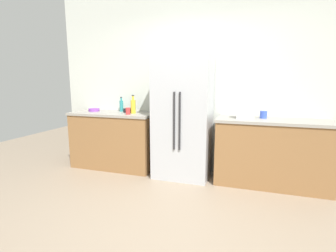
# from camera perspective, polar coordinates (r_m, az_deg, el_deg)

# --- Properties ---
(ground_plane) EXTENTS (9.71, 9.71, 0.00)m
(ground_plane) POSITION_cam_1_polar(r_m,az_deg,el_deg) (2.77, -1.83, -21.54)
(ground_plane) COLOR gray
(kitchen_back_panel) EXTENTS (4.86, 0.10, 2.97)m
(kitchen_back_panel) POSITION_cam_1_polar(r_m,az_deg,el_deg) (4.13, 6.92, 10.52)
(kitchen_back_panel) COLOR silver
(kitchen_back_panel) RESTS_ON ground_plane
(counter_left) EXTENTS (1.41, 0.62, 0.93)m
(counter_left) POSITION_cam_1_polar(r_m,az_deg,el_deg) (4.39, -11.97, -3.04)
(counter_left) COLOR olive
(counter_left) RESTS_ON ground_plane
(counter_right) EXTENTS (1.53, 0.62, 0.93)m
(counter_right) POSITION_cam_1_polar(r_m,az_deg,el_deg) (3.83, 22.19, -5.51)
(counter_right) COLOR olive
(counter_right) RESTS_ON ground_plane
(refrigerator) EXTENTS (0.82, 0.66, 1.80)m
(refrigerator) POSITION_cam_1_polar(r_m,az_deg,el_deg) (3.82, 3.41, 1.81)
(refrigerator) COLOR #B2B5BA
(refrigerator) RESTS_ON ground_plane
(toaster) EXTENTS (0.23, 0.17, 0.21)m
(toaster) POSITION_cam_1_polar(r_m,az_deg,el_deg) (3.67, 17.03, 3.19)
(toaster) COLOR silver
(toaster) RESTS_ON counter_right
(bottle_a) EXTENTS (0.06, 0.06, 0.25)m
(bottle_a) POSITION_cam_1_polar(r_m,az_deg,el_deg) (4.42, -10.43, 4.54)
(bottle_a) COLOR teal
(bottle_a) RESTS_ON counter_left
(bottle_b) EXTENTS (0.08, 0.08, 0.30)m
(bottle_b) POSITION_cam_1_polar(r_m,az_deg,el_deg) (4.12, -7.83, 4.45)
(bottle_b) COLOR yellow
(bottle_b) RESTS_ON counter_left
(cup_a) EXTENTS (0.10, 0.10, 0.10)m
(cup_a) POSITION_cam_1_polar(r_m,az_deg,el_deg) (3.79, 20.66, 2.39)
(cup_a) COLOR blue
(cup_a) RESTS_ON counter_right
(cup_b) EXTENTS (0.07, 0.07, 0.11)m
(cup_b) POSITION_cam_1_polar(r_m,az_deg,el_deg) (4.01, -8.99, 3.33)
(cup_b) COLOR red
(cup_b) RESTS_ON counter_left
(bowl_a) EXTENTS (0.18, 0.18, 0.05)m
(bowl_a) POSITION_cam_1_polar(r_m,az_deg,el_deg) (4.56, -16.29, 3.51)
(bowl_a) COLOR purple
(bowl_a) RESTS_ON counter_left
(bowl_b) EXTENTS (0.19, 0.19, 0.06)m
(bowl_b) POSITION_cam_1_polar(r_m,az_deg,el_deg) (4.30, -8.74, 3.52)
(bowl_b) COLOR black
(bowl_b) RESTS_ON counter_left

